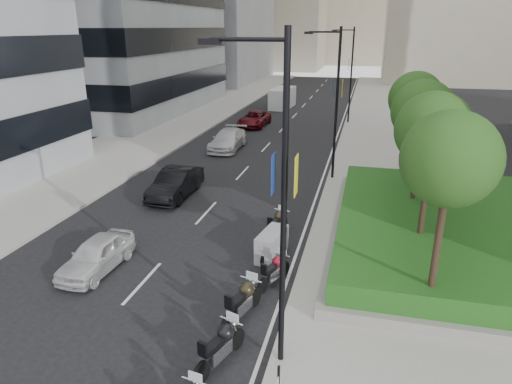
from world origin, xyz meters
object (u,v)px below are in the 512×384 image
(motorcycle_6, at_px, (277,224))
(car_c, at_px, (228,140))
(lamp_post_1, at_px, (334,97))
(car_d, at_px, (254,119))
(motorcycle_2, at_px, (221,346))
(motorcycle_4, at_px, (275,270))
(motorcycle_5, at_px, (272,245))
(lamp_post_0, at_px, (278,195))
(car_b, at_px, (175,183))
(lamp_post_2, at_px, (350,71))
(car_a, at_px, (97,255))
(delivery_van, at_px, (282,99))
(motorcycle_3, at_px, (243,301))

(motorcycle_6, distance_m, car_c, 15.99)
(lamp_post_1, bearing_deg, car_d, 120.14)
(motorcycle_2, height_order, motorcycle_6, motorcycle_2)
(motorcycle_4, relative_size, motorcycle_5, 0.97)
(lamp_post_0, xyz_separation_m, motorcycle_6, (-1.59, 8.20, -4.48))
(motorcycle_4, height_order, car_b, car_b)
(lamp_post_0, height_order, motorcycle_4, lamp_post_0)
(lamp_post_2, height_order, car_a, lamp_post_2)
(car_a, xyz_separation_m, car_d, (-0.73, 28.17, 0.05))
(motorcycle_5, height_order, car_b, car_b)
(motorcycle_4, relative_size, car_c, 0.38)
(lamp_post_1, bearing_deg, motorcycle_4, -93.89)
(car_c, height_order, delivery_van, delivery_van)
(lamp_post_2, height_order, car_c, lamp_post_2)
(delivery_van, bearing_deg, motorcycle_5, -76.55)
(motorcycle_3, bearing_deg, motorcycle_4, 2.04)
(lamp_post_1, height_order, car_a, lamp_post_1)
(motorcycle_4, distance_m, delivery_van, 39.03)
(car_b, bearing_deg, lamp_post_0, -55.22)
(lamp_post_1, height_order, car_d, lamp_post_1)
(motorcycle_5, relative_size, car_d, 0.40)
(motorcycle_3, distance_m, motorcycle_5, 4.29)
(car_a, xyz_separation_m, delivery_van, (-0.10, 39.05, 0.41))
(motorcycle_4, bearing_deg, motorcycle_3, -172.76)
(car_c, distance_m, delivery_van, 19.87)
(lamp_post_1, relative_size, motorcycle_2, 4.10)
(motorcycle_5, bearing_deg, motorcycle_3, -170.80)
(car_a, distance_m, car_b, 8.38)
(motorcycle_3, height_order, car_d, car_d)
(motorcycle_5, bearing_deg, car_d, 25.46)
(lamp_post_0, distance_m, car_c, 24.55)
(motorcycle_3, relative_size, motorcycle_5, 1.15)
(delivery_van, bearing_deg, motorcycle_3, -77.67)
(lamp_post_1, bearing_deg, lamp_post_0, -90.00)
(motorcycle_2, height_order, car_c, car_c)
(lamp_post_2, xyz_separation_m, motorcycle_4, (-0.87, -30.85, -4.52))
(car_c, bearing_deg, lamp_post_0, -70.28)
(motorcycle_3, height_order, car_b, car_b)
(lamp_post_0, height_order, lamp_post_2, same)
(motorcycle_2, distance_m, car_c, 24.10)
(lamp_post_2, xyz_separation_m, car_b, (-8.09, -23.14, -4.29))
(motorcycle_6, relative_size, car_b, 0.46)
(lamp_post_0, distance_m, motorcycle_4, 6.20)
(motorcycle_2, xyz_separation_m, car_d, (-7.04, 32.08, 0.09))
(motorcycle_2, relative_size, motorcycle_6, 1.02)
(lamp_post_2, distance_m, motorcycle_2, 35.73)
(motorcycle_5, bearing_deg, lamp_post_2, 7.14)
(lamp_post_0, height_order, car_b, lamp_post_0)
(lamp_post_0, relative_size, motorcycle_5, 4.49)
(car_c, bearing_deg, motorcycle_2, -73.90)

